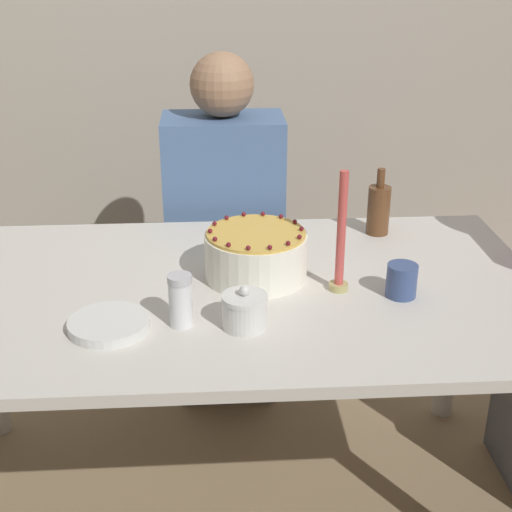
# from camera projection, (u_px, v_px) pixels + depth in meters

# --- Properties ---
(ground_plane) EXTENTS (12.00, 12.00, 0.00)m
(ground_plane) POSITION_uv_depth(u_px,v_px,m) (229.00, 503.00, 2.12)
(ground_plane) COLOR #8C7556
(wall_behind) EXTENTS (8.00, 0.05, 2.60)m
(wall_behind) POSITION_uv_depth(u_px,v_px,m) (214.00, 3.00, 2.86)
(wall_behind) COLOR #ADA393
(wall_behind) RESTS_ON ground_plane
(dining_table) EXTENTS (1.65, 0.92, 0.72)m
(dining_table) POSITION_uv_depth(u_px,v_px,m) (225.00, 320.00, 1.87)
(dining_table) COLOR beige
(dining_table) RESTS_ON ground_plane
(cake) EXTENTS (0.27, 0.27, 0.14)m
(cake) POSITION_uv_depth(u_px,v_px,m) (256.00, 255.00, 1.85)
(cake) COLOR white
(cake) RESTS_ON dining_table
(sugar_bowl) EXTENTS (0.11, 0.11, 0.10)m
(sugar_bowl) POSITION_uv_depth(u_px,v_px,m) (245.00, 311.00, 1.62)
(sugar_bowl) COLOR silver
(sugar_bowl) RESTS_ON dining_table
(sugar_shaker) EXTENTS (0.06, 0.06, 0.13)m
(sugar_shaker) POSITION_uv_depth(u_px,v_px,m) (181.00, 300.00, 1.62)
(sugar_shaker) COLOR white
(sugar_shaker) RESTS_ON dining_table
(plate_stack) EXTENTS (0.19, 0.19, 0.02)m
(plate_stack) POSITION_uv_depth(u_px,v_px,m) (109.00, 324.00, 1.63)
(plate_stack) COLOR silver
(plate_stack) RESTS_ON dining_table
(candle) EXTENTS (0.05, 0.05, 0.31)m
(candle) POSITION_uv_depth(u_px,v_px,m) (341.00, 242.00, 1.76)
(candle) COLOR tan
(candle) RESTS_ON dining_table
(bottle) EXTENTS (0.07, 0.07, 0.20)m
(bottle) POSITION_uv_depth(u_px,v_px,m) (379.00, 209.00, 2.13)
(bottle) COLOR brown
(bottle) RESTS_ON dining_table
(cup) EXTENTS (0.08, 0.08, 0.08)m
(cup) POSITION_uv_depth(u_px,v_px,m) (402.00, 280.00, 1.76)
(cup) COLOR #384C7F
(cup) RESTS_ON dining_table
(person_man_blue_shirt) EXTENTS (0.40, 0.34, 1.22)m
(person_man_blue_shirt) POSITION_uv_depth(u_px,v_px,m) (225.00, 251.00, 2.51)
(person_man_blue_shirt) COLOR #2D2D38
(person_man_blue_shirt) RESTS_ON ground_plane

